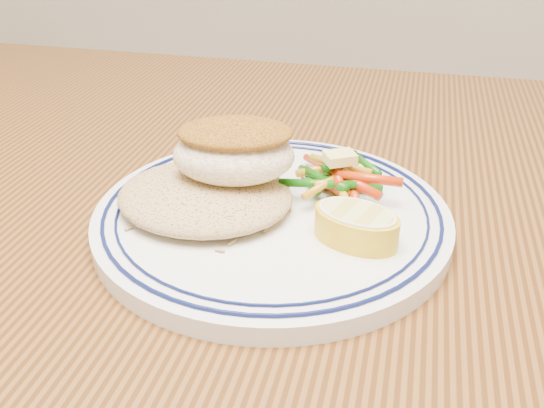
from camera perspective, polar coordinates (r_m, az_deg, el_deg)
The scene contains 7 objects.
dining_table at distance 0.53m, azimuth 2.93°, elevation -11.82°, with size 1.50×0.90×0.75m.
plate at distance 0.47m, azimuth 0.00°, elevation -1.11°, with size 0.28×0.28×0.02m.
rice_pilaf at distance 0.47m, azimuth -6.32°, elevation 1.11°, with size 0.14×0.12×0.03m, color #A68753.
fish_fillet at distance 0.47m, azimuth -3.59°, elevation 5.12°, with size 0.11×0.09×0.05m.
vegetable_pile at distance 0.49m, azimuth 6.27°, elevation 2.55°, with size 0.10×0.10×0.03m.
butter_pat at distance 0.48m, azimuth 6.41°, elevation 4.35°, with size 0.02×0.02×0.01m, color #EEDC74.
lemon_wedge at distance 0.43m, azimuth 7.94°, elevation -1.90°, with size 0.07×0.07×0.02m.
Camera 1 is at (0.07, -0.39, 1.00)m, focal length 40.00 mm.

